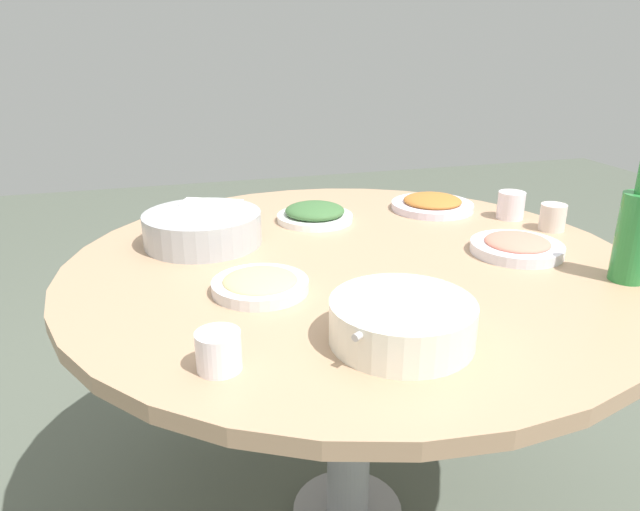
# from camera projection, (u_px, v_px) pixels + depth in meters

# --- Properties ---
(round_dining_table) EXTENTS (1.29, 1.29, 0.76)m
(round_dining_table) POSITION_uv_depth(u_px,v_px,m) (352.00, 296.00, 1.37)
(round_dining_table) COLOR #99999E
(round_dining_table) RESTS_ON ground
(rice_bowl) EXTENTS (0.28, 0.28, 0.09)m
(rice_bowl) POSITION_uv_depth(u_px,v_px,m) (203.00, 227.00, 1.41)
(rice_bowl) COLOR #B2B5BA
(rice_bowl) RESTS_ON round_dining_table
(soup_bowl) EXTENTS (0.24, 0.24, 0.07)m
(soup_bowl) POSITION_uv_depth(u_px,v_px,m) (402.00, 323.00, 0.96)
(soup_bowl) COLOR white
(soup_bowl) RESTS_ON round_dining_table
(dish_greens) EXTENTS (0.21, 0.21, 0.05)m
(dish_greens) POSITION_uv_depth(u_px,v_px,m) (315.00, 214.00, 1.59)
(dish_greens) COLOR white
(dish_greens) RESTS_ON round_dining_table
(dish_shrimp) EXTENTS (0.21, 0.21, 0.04)m
(dish_shrimp) POSITION_uv_depth(u_px,v_px,m) (517.00, 246.00, 1.36)
(dish_shrimp) COLOR white
(dish_shrimp) RESTS_ON round_dining_table
(dish_noodles) EXTENTS (0.19, 0.19, 0.03)m
(dish_noodles) POSITION_uv_depth(u_px,v_px,m) (260.00, 284.00, 1.16)
(dish_noodles) COLOR silver
(dish_noodles) RESTS_ON round_dining_table
(dish_tofu_braise) EXTENTS (0.24, 0.24, 0.04)m
(dish_tofu_braise) POSITION_uv_depth(u_px,v_px,m) (432.00, 204.00, 1.70)
(dish_tofu_braise) COLOR silver
(dish_tofu_braise) RESTS_ON round_dining_table
(green_bottle) EXTENTS (0.07, 0.07, 0.25)m
(green_bottle) POSITION_uv_depth(u_px,v_px,m) (635.00, 234.00, 1.18)
(green_bottle) COLOR #2C823A
(green_bottle) RESTS_ON round_dining_table
(tea_cup_near) EXTENTS (0.07, 0.07, 0.07)m
(tea_cup_near) POSITION_uv_depth(u_px,v_px,m) (553.00, 217.00, 1.51)
(tea_cup_near) COLOR silver
(tea_cup_near) RESTS_ON round_dining_table
(tea_cup_far) EXTENTS (0.07, 0.07, 0.06)m
(tea_cup_far) POSITION_uv_depth(u_px,v_px,m) (219.00, 351.00, 0.88)
(tea_cup_far) COLOR white
(tea_cup_far) RESTS_ON round_dining_table
(tea_cup_side) EXTENTS (0.07, 0.07, 0.07)m
(tea_cup_side) POSITION_uv_depth(u_px,v_px,m) (511.00, 205.00, 1.61)
(tea_cup_side) COLOR white
(tea_cup_side) RESTS_ON round_dining_table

